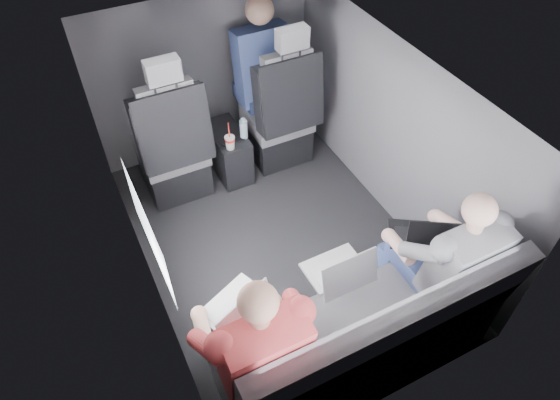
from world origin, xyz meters
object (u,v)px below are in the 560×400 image
passenger_front_right (261,66)px  laptop_white (240,311)px  laptop_black (423,236)px  passenger_rear_left (252,343)px  front_seat_left (173,152)px  water_bottle (244,129)px  front_seat_right (280,120)px  center_console (229,152)px  soda_cup (230,142)px  laptop_silver (340,271)px  rear_bench (363,339)px  passenger_rear_right (441,258)px

passenger_front_right → laptop_white: bearing=-118.3°
laptop_black → passenger_rear_left: 1.17m
passenger_front_right → front_seat_left: bearing=-163.4°
water_bottle → passenger_rear_left: (-0.71, -1.73, 0.14)m
front_seat_left → front_seat_right: 0.90m
front_seat_right → passenger_front_right: passenger_front_right is taller
center_console → soda_cup: 0.33m
passenger_rear_left → laptop_silver: bearing=16.0°
front_seat_right → passenger_rear_left: front_seat_right is taller
soda_cup → rear_bench: bearing=-88.4°
laptop_white → passenger_rear_left: (-0.02, -0.18, -0.01)m
soda_cup → laptop_silver: 1.49m
front_seat_left → water_bottle: size_ratio=7.22×
laptop_silver → laptop_black: size_ratio=0.77×
rear_bench → water_bottle: rear_bench is taller
water_bottle → passenger_rear_right: 1.79m
front_seat_left → passenger_rear_left: (-0.16, -1.81, 0.22)m
passenger_rear_left → passenger_rear_right: passenger_rear_left is taller
laptop_silver → laptop_black: 0.55m
laptop_white → passenger_front_right: size_ratio=0.49×
laptop_white → passenger_rear_right: 1.15m
passenger_rear_left → passenger_rear_right: bearing=0.0°
front_seat_right → passenger_rear_left: bearing=-120.5°
rear_bench → soda_cup: (-0.05, 1.75, 0.15)m
center_console → laptop_silver: size_ratio=1.45×
front_seat_left → laptop_white: 1.65m
soda_cup → laptop_black: size_ratio=0.56×
center_console → passenger_front_right: bearing=27.7°
center_console → water_bottle: (0.10, -0.12, 0.28)m
laptop_white → passenger_front_right: (1.01, 1.88, 0.12)m
rear_bench → soda_cup: rear_bench is taller
soda_cup → passenger_front_right: passenger_front_right is taller
front_seat_left → rear_bench: size_ratio=0.79×
rear_bench → center_console: bearing=90.0°
front_seat_right → soda_cup: bearing=-162.9°
center_console → laptop_white: size_ratio=1.09×
soda_cup → passenger_rear_left: bearing=-108.9°
laptop_black → center_console: bearing=107.8°
water_bottle → passenger_front_right: (0.32, 0.33, 0.28)m
center_console → laptop_silver: 1.73m
front_seat_left → laptop_black: size_ratio=2.95×
passenger_rear_right → passenger_front_right: bearing=93.6°
water_bottle → center_console: bearing=130.5°
front_seat_right → passenger_front_right: (-0.04, 0.26, 0.36)m
soda_cup → passenger_rear_left: (-0.57, -1.65, 0.16)m
front_seat_left → laptop_silver: size_ratio=3.83×
front_seat_left → rear_bench: front_seat_left is taller
rear_bench → soda_cup: 1.76m
center_console → laptop_black: laptop_black is taller
soda_cup → laptop_black: 1.61m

